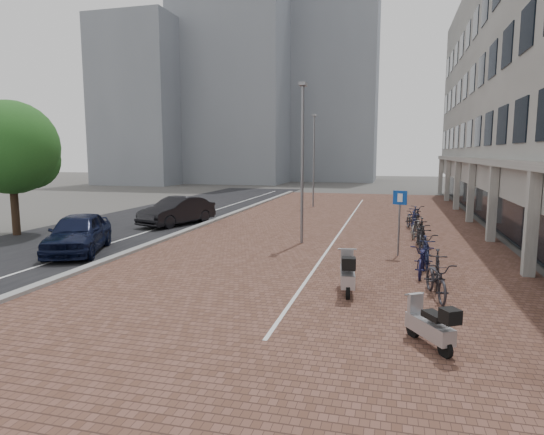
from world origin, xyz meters
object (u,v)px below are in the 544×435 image
at_px(car_navy, 78,233).
at_px(scooter_back, 430,324).
at_px(scooter_front, 347,273).
at_px(car_dark, 177,211).
at_px(parking_sign, 399,213).

height_order(car_navy, scooter_back, car_navy).
height_order(scooter_front, scooter_back, scooter_front).
bearing_deg(scooter_back, car_navy, 122.54).
bearing_deg(car_dark, scooter_back, -30.03).
bearing_deg(scooter_back, car_dark, 99.74).
relative_size(scooter_back, parking_sign, 0.59).
height_order(car_navy, scooter_front, car_navy).
distance_m(car_dark, scooter_back, 18.07).
xyz_separation_m(car_navy, parking_sign, (11.99, 2.44, 0.89)).
relative_size(car_navy, car_dark, 1.00).
distance_m(scooter_back, parking_sign, 8.50).
xyz_separation_m(car_dark, parking_sign, (11.49, -5.08, 0.91)).
bearing_deg(scooter_front, scooter_back, -66.76).
xyz_separation_m(scooter_front, parking_sign, (1.39, 5.12, 1.08)).
bearing_deg(scooter_front, car_navy, 158.52).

